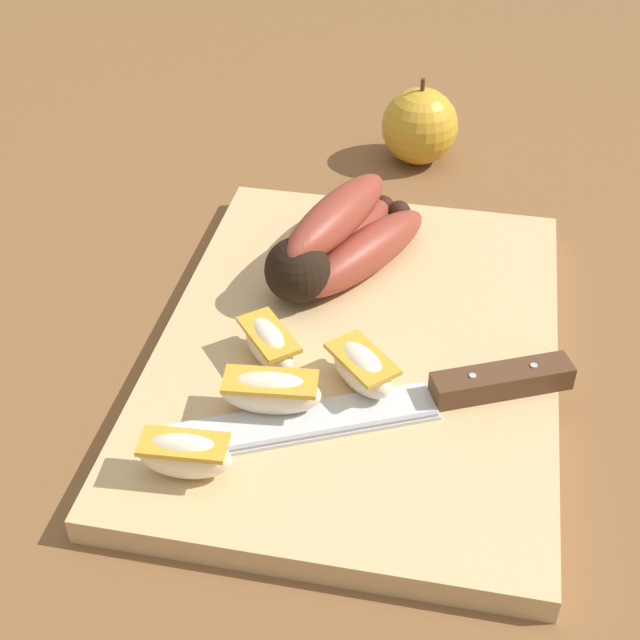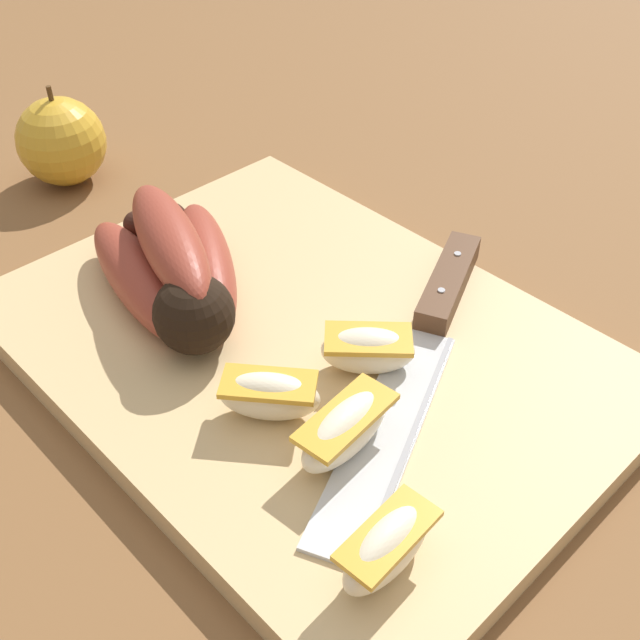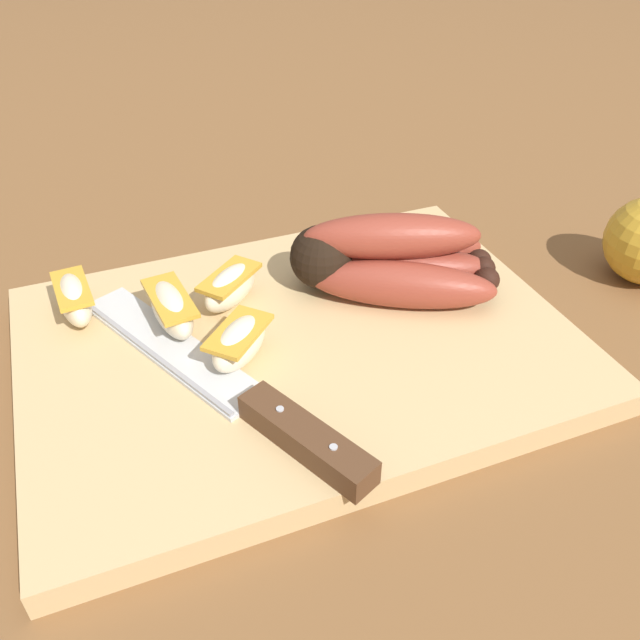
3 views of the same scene
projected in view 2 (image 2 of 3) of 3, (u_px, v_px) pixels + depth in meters
The scene contains 9 objects.
ground_plane at pixel (335, 369), 0.51m from camera, with size 6.00×6.00×0.00m, color brown.
cutting_board at pixel (304, 350), 0.51m from camera, with size 0.40×0.29×0.02m, color tan.
banana_bunch at pixel (174, 269), 0.52m from camera, with size 0.17×0.13×0.07m.
chefs_knife at pixel (430, 328), 0.50m from camera, with size 0.14×0.27×0.02m.
apple_wedge_near at pixel (346, 429), 0.42m from camera, with size 0.03×0.07×0.03m.
apple_wedge_middle at pixel (269, 395), 0.44m from camera, with size 0.06×0.06×0.03m.
apple_wedge_far at pixel (387, 547), 0.37m from camera, with size 0.03×0.06×0.03m.
apple_wedge_extra at pixel (371, 347), 0.48m from camera, with size 0.06×0.06×0.03m.
whole_apple at pixel (57, 143), 0.67m from camera, with size 0.08×0.08×0.09m.
Camera 2 is at (-0.26, 0.26, 0.36)m, focal length 43.46 mm.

